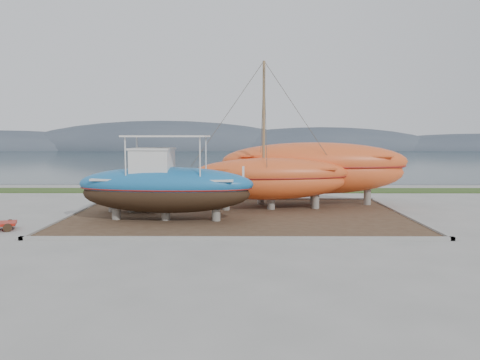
# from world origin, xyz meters

# --- Properties ---
(ground) EXTENTS (140.00, 140.00, 0.00)m
(ground) POSITION_xyz_m (0.00, 0.00, 0.00)
(ground) COLOR gray
(ground) RESTS_ON ground
(dirt_patch) EXTENTS (18.00, 12.00, 0.06)m
(dirt_patch) POSITION_xyz_m (0.00, 4.00, 0.03)
(dirt_patch) COLOR #422D1E
(dirt_patch) RESTS_ON ground
(curb_frame) EXTENTS (18.60, 12.60, 0.15)m
(curb_frame) POSITION_xyz_m (0.00, 4.00, 0.07)
(curb_frame) COLOR gray
(curb_frame) RESTS_ON ground
(grass_strip) EXTENTS (44.00, 3.00, 0.08)m
(grass_strip) POSITION_xyz_m (0.00, 15.50, 0.04)
(grass_strip) COLOR #284219
(grass_strip) RESTS_ON ground
(sea) EXTENTS (260.00, 100.00, 0.04)m
(sea) POSITION_xyz_m (0.00, 70.00, 0.00)
(sea) COLOR #182A31
(sea) RESTS_ON ground
(mountain_ridge) EXTENTS (200.00, 36.00, 20.00)m
(mountain_ridge) POSITION_xyz_m (0.00, 125.00, 0.00)
(mountain_ridge) COLOR #333D49
(mountain_ridge) RESTS_ON ground
(blue_caique) EXTENTS (9.24, 3.45, 4.36)m
(blue_caique) POSITION_xyz_m (-3.69, 2.27, 2.24)
(blue_caique) COLOR #1A64A2
(blue_caique) RESTS_ON dirt_patch
(white_dinghy) EXTENTS (4.01, 1.88, 1.16)m
(white_dinghy) POSITION_xyz_m (-6.10, 4.89, 0.64)
(white_dinghy) COLOR silver
(white_dinghy) RESTS_ON dirt_patch
(orange_sailboat) EXTENTS (9.54, 3.75, 8.62)m
(orange_sailboat) POSITION_xyz_m (1.97, 5.87, 4.37)
(orange_sailboat) COLOR #D95121
(orange_sailboat) RESTS_ON dirt_patch
(orange_bare_hull) EXTENTS (11.76, 3.96, 3.81)m
(orange_bare_hull) POSITION_xyz_m (4.78, 7.84, 1.97)
(orange_bare_hull) COLOR #D95121
(orange_bare_hull) RESTS_ON dirt_patch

